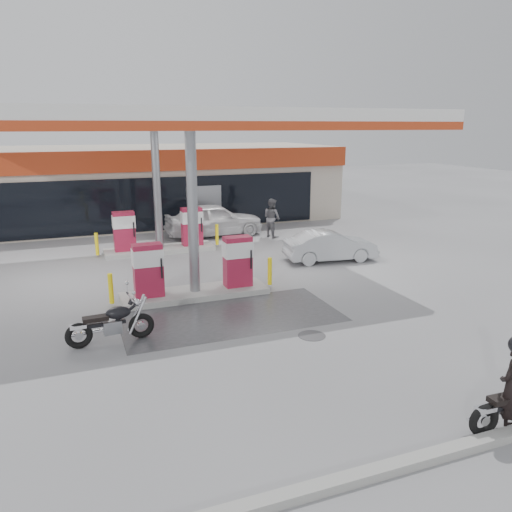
{
  "coord_description": "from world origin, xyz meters",
  "views": [
    {
      "loc": [
        -3.47,
        -12.36,
        5.14
      ],
      "look_at": [
        1.88,
        1.63,
        1.2
      ],
      "focal_mm": 35.0,
      "sensor_mm": 36.0,
      "label": 1
    }
  ],
  "objects_px": {
    "sedan_white": "(214,220)",
    "hatchback_silver": "(331,246)",
    "pump_island_far": "(159,235)",
    "biker_main": "(512,387)",
    "parked_motorcycle": "(112,324)",
    "attendant": "(272,218)",
    "pump_island_near": "(195,274)"
  },
  "relations": [
    {
      "from": "sedan_white",
      "to": "hatchback_silver",
      "type": "relative_size",
      "value": 1.29
    },
    {
      "from": "pump_island_far",
      "to": "sedan_white",
      "type": "height_order",
      "value": "pump_island_far"
    },
    {
      "from": "pump_island_far",
      "to": "biker_main",
      "type": "bearing_deg",
      "value": -77.35
    },
    {
      "from": "pump_island_far",
      "to": "sedan_white",
      "type": "distance_m",
      "value": 3.73
    },
    {
      "from": "parked_motorcycle",
      "to": "sedan_white",
      "type": "distance_m",
      "value": 12.25
    },
    {
      "from": "biker_main",
      "to": "parked_motorcycle",
      "type": "bearing_deg",
      "value": -65.28
    },
    {
      "from": "attendant",
      "to": "hatchback_silver",
      "type": "relative_size",
      "value": 0.51
    },
    {
      "from": "pump_island_near",
      "to": "hatchback_silver",
      "type": "distance_m",
      "value": 6.36
    },
    {
      "from": "pump_island_near",
      "to": "attendant",
      "type": "bearing_deg",
      "value": 51.84
    },
    {
      "from": "pump_island_near",
      "to": "hatchback_silver",
      "type": "height_order",
      "value": "pump_island_near"
    },
    {
      "from": "biker_main",
      "to": "sedan_white",
      "type": "xyz_separation_m",
      "value": [
        -0.31,
        16.99,
        -0.04
      ]
    },
    {
      "from": "attendant",
      "to": "pump_island_near",
      "type": "bearing_deg",
      "value": 123.8
    },
    {
      "from": "parked_motorcycle",
      "to": "attendant",
      "type": "bearing_deg",
      "value": 45.55
    },
    {
      "from": "sedan_white",
      "to": "hatchback_silver",
      "type": "distance_m",
      "value": 6.69
    },
    {
      "from": "pump_island_far",
      "to": "sedan_white",
      "type": "xyz_separation_m",
      "value": [
        3.01,
        2.2,
        0.08
      ]
    },
    {
      "from": "sedan_white",
      "to": "hatchback_silver",
      "type": "xyz_separation_m",
      "value": [
        2.96,
        -6.0,
        -0.2
      ]
    },
    {
      "from": "parked_motorcycle",
      "to": "biker_main",
      "type": "bearing_deg",
      "value": -49.57
    },
    {
      "from": "pump_island_near",
      "to": "attendant",
      "type": "distance_m",
      "value": 8.91
    },
    {
      "from": "pump_island_far",
      "to": "parked_motorcycle",
      "type": "height_order",
      "value": "pump_island_far"
    },
    {
      "from": "biker_main",
      "to": "attendant",
      "type": "relative_size",
      "value": 0.91
    },
    {
      "from": "sedan_white",
      "to": "hatchback_silver",
      "type": "bearing_deg",
      "value": -157.05
    },
    {
      "from": "biker_main",
      "to": "pump_island_near",
      "type": "bearing_deg",
      "value": -88.97
    },
    {
      "from": "pump_island_far",
      "to": "biker_main",
      "type": "xyz_separation_m",
      "value": [
        3.32,
        -14.79,
        0.12
      ]
    },
    {
      "from": "pump_island_far",
      "to": "attendant",
      "type": "xyz_separation_m",
      "value": [
        5.5,
        1.0,
        0.2
      ]
    },
    {
      "from": "biker_main",
      "to": "parked_motorcycle",
      "type": "relative_size",
      "value": 0.78
    },
    {
      "from": "pump_island_near",
      "to": "attendant",
      "type": "relative_size",
      "value": 2.82
    },
    {
      "from": "attendant",
      "to": "sedan_white",
      "type": "bearing_deg",
      "value": 46.24
    },
    {
      "from": "pump_island_far",
      "to": "sedan_white",
      "type": "bearing_deg",
      "value": 36.16
    },
    {
      "from": "sedan_white",
      "to": "attendant",
      "type": "relative_size",
      "value": 2.54
    },
    {
      "from": "attendant",
      "to": "hatchback_silver",
      "type": "distance_m",
      "value": 4.83
    },
    {
      "from": "parked_motorcycle",
      "to": "hatchback_silver",
      "type": "distance_m",
      "value": 9.94
    },
    {
      "from": "pump_island_far",
      "to": "hatchback_silver",
      "type": "distance_m",
      "value": 7.08
    }
  ]
}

